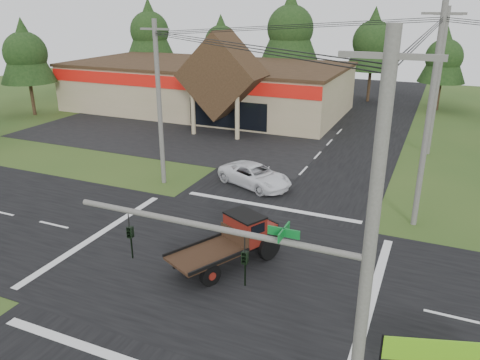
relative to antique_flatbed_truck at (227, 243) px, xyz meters
The scene contains 19 objects.
ground 1.21m from the antique_flatbed_truck, behind, with size 120.00×120.00×0.00m, color #2B4A1A.
road_ns 1.20m from the antique_flatbed_truck, behind, with size 12.00×120.00×0.02m, color black.
road_ew 1.20m from the antique_flatbed_truck, behind, with size 120.00×12.00×0.02m, color black.
parking_apron 23.83m from the antique_flatbed_truck, 127.26° to the left, with size 28.00×14.00×0.02m, color black.
cvs_building 33.67m from the antique_flatbed_truck, 118.64° to the left, with size 30.40×18.20×9.19m.
traffic_signal_mast 9.85m from the antique_flatbed_truck, 54.41° to the right, with size 8.12×0.24×7.00m.
utility_pole_nr 11.29m from the antique_flatbed_truck, 46.82° to the right, with size 2.00×0.30×11.00m.
utility_pole_nw 12.33m from the antique_flatbed_truck, 136.63° to the left, with size 2.00×0.30×10.50m.
utility_pole_ne 11.97m from the antique_flatbed_truck, 46.34° to the left, with size 2.00×0.30×11.50m.
utility_pole_n 23.67m from the antique_flatbed_truck, 70.93° to the left, with size 2.00×0.30×11.20m.
tree_row_a 50.68m from the antique_flatbed_truck, 127.28° to the left, with size 6.72×6.72×12.12m.
tree_row_b 46.98m from the antique_flatbed_truck, 115.95° to the left, with size 5.60×5.60×10.10m.
tree_row_c 42.93m from the antique_flatbed_truck, 104.27° to the left, with size 7.28×7.28×13.13m.
tree_row_d 42.41m from the antique_flatbed_truck, 90.57° to the left, with size 6.16×6.16×11.11m.
tree_row_e 40.96m from the antique_flatbed_truck, 79.25° to the left, with size 5.04×5.04×9.09m.
tree_side_w 38.47m from the antique_flatbed_truck, 148.39° to the left, with size 5.60×5.60×10.10m.
antique_flatbed_truck is the anchor object (origin of this frame).
roadside_banner 9.73m from the antique_flatbed_truck, 19.86° to the right, with size 3.71×0.11×1.27m, color #66B518, non-canonical shape.
white_pickup 10.17m from the antique_flatbed_truck, 104.57° to the left, with size 2.39×5.18×1.44m, color white.
Camera 1 is at (8.52, -17.01, 11.33)m, focal length 35.00 mm.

